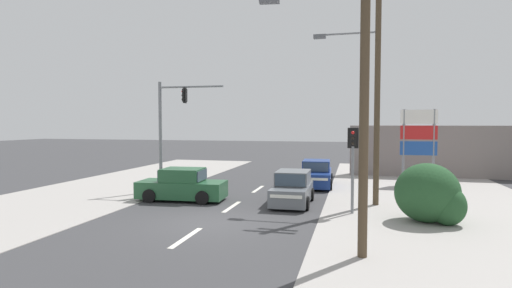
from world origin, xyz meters
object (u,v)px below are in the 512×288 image
at_px(hatchback_oncoming_mid, 292,189).
at_px(sedan_kerbside_parked, 316,175).
at_px(shopping_plaza_sign, 419,136).
at_px(utility_pole_foreground_right, 360,63).
at_px(sedan_oncoming_near, 182,186).
at_px(pedestal_signal_right_kerb, 353,156).
at_px(traffic_signal_mast, 169,122).
at_px(utility_pole_midground_right, 375,77).

xyz_separation_m(hatchback_oncoming_mid, sedan_kerbside_parked, (0.59, 5.55, 0.00)).
bearing_deg(shopping_plaza_sign, utility_pole_foreground_right, -104.24).
xyz_separation_m(utility_pole_foreground_right, sedan_oncoming_near, (-8.23, 6.54, -4.67)).
relative_size(pedestal_signal_right_kerb, sedan_kerbside_parked, 0.83).
bearing_deg(traffic_signal_mast, utility_pole_foreground_right, -41.14).
height_order(utility_pole_midground_right, sedan_oncoming_near, utility_pole_midground_right).
xyz_separation_m(sedan_kerbside_parked, sedan_oncoming_near, (-5.94, -5.95, 0.00)).
distance_m(utility_pole_foreground_right, traffic_signal_mast, 13.23).
height_order(traffic_signal_mast, sedan_kerbside_parked, traffic_signal_mast).
relative_size(traffic_signal_mast, hatchback_oncoming_mid, 1.64).
distance_m(traffic_signal_mast, shopping_plaza_sign, 14.71).
bearing_deg(shopping_plaza_sign, hatchback_oncoming_mid, -131.39).
distance_m(utility_pole_midground_right, shopping_plaza_sign, 7.90).
relative_size(utility_pole_foreground_right, sedan_kerbside_parked, 2.33).
relative_size(utility_pole_foreground_right, hatchback_oncoming_mid, 2.74).
height_order(shopping_plaza_sign, sedan_kerbside_parked, shopping_plaza_sign).
height_order(pedestal_signal_right_kerb, sedan_oncoming_near, pedestal_signal_right_kerb).
xyz_separation_m(traffic_signal_mast, sedan_kerbside_parked, (7.60, 3.84, -3.13)).
distance_m(sedan_kerbside_parked, sedan_oncoming_near, 8.40).
xyz_separation_m(utility_pole_midground_right, pedestal_signal_right_kerb, (-0.91, -2.05, -3.39)).
bearing_deg(pedestal_signal_right_kerb, hatchback_oncoming_mid, 152.20).
relative_size(sedan_kerbside_parked, sedan_oncoming_near, 0.99).
bearing_deg(pedestal_signal_right_kerb, traffic_signal_mast, 162.13).
height_order(shopping_plaza_sign, sedan_oncoming_near, shopping_plaza_sign).
bearing_deg(utility_pole_midground_right, hatchback_oncoming_mid, -170.27).
bearing_deg(traffic_signal_mast, shopping_plaza_sign, 22.83).
relative_size(shopping_plaza_sign, sedan_oncoming_near, 1.06).
relative_size(utility_pole_midground_right, sedan_oncoming_near, 2.51).
xyz_separation_m(traffic_signal_mast, shopping_plaza_sign, (13.53, 5.70, -0.85)).
height_order(shopping_plaza_sign, hatchback_oncoming_mid, shopping_plaza_sign).
bearing_deg(utility_pole_foreground_right, sedan_oncoming_near, 141.53).
xyz_separation_m(utility_pole_foreground_right, pedestal_signal_right_kerb, (-0.17, 5.51, -2.96)).
bearing_deg(sedan_oncoming_near, utility_pole_midground_right, 6.51).
distance_m(shopping_plaza_sign, hatchback_oncoming_mid, 10.12).
bearing_deg(sedan_kerbside_parked, sedan_oncoming_near, -134.94).
bearing_deg(sedan_oncoming_near, utility_pole_foreground_right, -38.47).
bearing_deg(sedan_oncoming_near, traffic_signal_mast, 128.35).
height_order(utility_pole_foreground_right, sedan_kerbside_parked, utility_pole_foreground_right).
distance_m(traffic_signal_mast, pedestal_signal_right_kerb, 10.31).
bearing_deg(shopping_plaza_sign, pedestal_signal_right_kerb, -113.35).
bearing_deg(pedestal_signal_right_kerb, utility_pole_midground_right, 66.02).
bearing_deg(hatchback_oncoming_mid, sedan_oncoming_near, -175.70).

